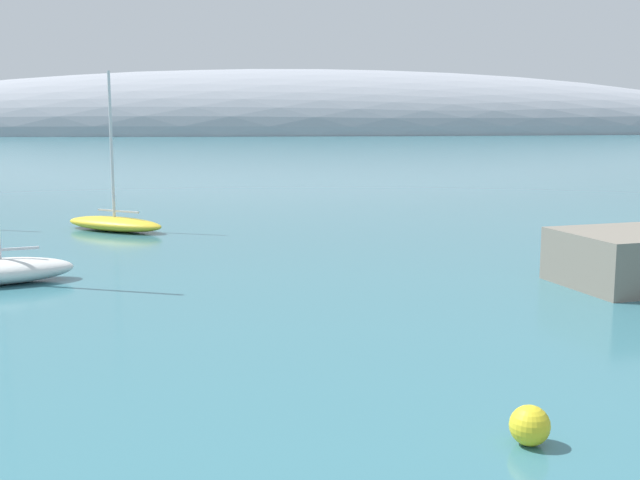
# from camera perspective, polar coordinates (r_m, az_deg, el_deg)

# --- Properties ---
(distant_ridge) EXTENTS (318.60, 60.29, 41.31)m
(distant_ridge) POSITION_cam_1_polar(r_m,az_deg,el_deg) (263.88, -1.45, 7.56)
(distant_ridge) COLOR #999EA8
(distant_ridge) RESTS_ON ground
(sailboat_white_near_shore) EXTENTS (5.98, 3.76, 10.20)m
(sailboat_white_near_shore) POSITION_cam_1_polar(r_m,az_deg,el_deg) (33.92, -21.80, -1.87)
(sailboat_white_near_shore) COLOR white
(sailboat_white_near_shore) RESTS_ON water
(sailboat_yellow_outer_mooring) EXTENTS (6.61, 5.34, 8.96)m
(sailboat_yellow_outer_mooring) POSITION_cam_1_polar(r_m,az_deg,el_deg) (47.12, -14.40, 1.23)
(sailboat_yellow_outer_mooring) COLOR yellow
(sailboat_yellow_outer_mooring) RESTS_ON water
(mooring_buoy_yellow) EXTENTS (0.83, 0.83, 0.83)m
(mooring_buoy_yellow) POSITION_cam_1_polar(r_m,az_deg,el_deg) (17.11, 14.68, -12.63)
(mooring_buoy_yellow) COLOR yellow
(mooring_buoy_yellow) RESTS_ON water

